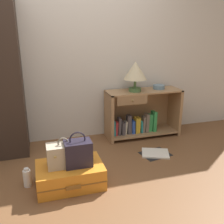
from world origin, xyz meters
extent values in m
plane|color=brown|center=(0.00, 0.00, 0.00)|extent=(9.00, 9.00, 0.00)
cube|color=beige|center=(0.00, 1.50, 1.30)|extent=(6.40, 0.10, 2.60)
cube|color=#A37A51|center=(0.43, 1.23, 0.34)|extent=(0.04, 0.37, 0.68)
cube|color=#A37A51|center=(1.46, 1.23, 0.34)|extent=(0.04, 0.37, 0.68)
cube|color=#A37A51|center=(0.94, 1.23, 0.67)|extent=(1.07, 0.37, 0.02)
cube|color=#A37A51|center=(0.94, 1.23, 0.06)|extent=(0.99, 0.37, 0.02)
cube|color=#A37A51|center=(0.94, 1.41, 0.34)|extent=(0.99, 0.01, 0.66)
cube|color=#8F6B47|center=(0.70, 1.06, 0.60)|extent=(0.43, 0.02, 0.12)
sphere|color=#9E844C|center=(0.70, 1.04, 0.60)|extent=(0.02, 0.02, 0.02)
cube|color=teal|center=(0.49, 1.20, 0.18)|extent=(0.04, 0.10, 0.22)
cube|color=red|center=(0.53, 1.20, 0.16)|extent=(0.05, 0.08, 0.20)
cube|color=#4C474C|center=(0.57, 1.20, 0.19)|extent=(0.05, 0.10, 0.25)
cube|color=#4C474C|center=(0.63, 1.20, 0.16)|extent=(0.05, 0.12, 0.18)
cube|color=beige|center=(0.67, 1.20, 0.16)|extent=(0.04, 0.08, 0.19)
cube|color=#4C474C|center=(0.72, 1.20, 0.20)|extent=(0.06, 0.10, 0.28)
cube|color=#2D51B2|center=(0.78, 1.20, 0.16)|extent=(0.05, 0.11, 0.19)
cube|color=gold|center=(0.82, 1.20, 0.18)|extent=(0.03, 0.12, 0.23)
cube|color=gold|center=(0.86, 1.20, 0.18)|extent=(0.05, 0.10, 0.23)
cube|color=teal|center=(0.90, 1.20, 0.16)|extent=(0.04, 0.11, 0.18)
cube|color=#726659|center=(0.94, 1.20, 0.18)|extent=(0.05, 0.10, 0.23)
cube|color=#726659|center=(0.99, 1.20, 0.20)|extent=(0.05, 0.12, 0.27)
cube|color=green|center=(1.05, 1.20, 0.19)|extent=(0.07, 0.09, 0.26)
cube|color=green|center=(1.11, 1.20, 0.21)|extent=(0.05, 0.13, 0.30)
cylinder|color=#4C7542|center=(0.80, 1.21, 0.71)|extent=(0.17, 0.17, 0.05)
cylinder|color=#4C7542|center=(0.80, 1.21, 0.79)|extent=(0.04, 0.04, 0.12)
cone|color=beige|center=(0.80, 1.21, 0.97)|extent=(0.32, 0.32, 0.24)
cylinder|color=slate|center=(1.19, 1.26, 0.71)|extent=(0.17, 0.17, 0.06)
cube|color=orange|center=(-0.26, 0.25, 0.11)|extent=(0.65, 0.44, 0.22)
cube|color=brown|center=(-0.26, 0.25, 0.11)|extent=(0.66, 0.44, 0.01)
cube|color=brown|center=(-0.26, 0.02, 0.11)|extent=(0.14, 0.02, 0.03)
cube|color=#B7A88E|center=(-0.31, 0.26, 0.33)|extent=(0.32, 0.18, 0.22)
torus|color=gray|center=(-0.31, 0.26, 0.46)|extent=(0.11, 0.02, 0.11)
cube|color=tan|center=(-0.40, 0.16, 0.37)|extent=(0.02, 0.01, 0.02)
cube|color=tan|center=(-0.22, 0.16, 0.37)|extent=(0.02, 0.01, 0.02)
cube|color=#231E2D|center=(-0.17, 0.23, 0.35)|extent=(0.26, 0.18, 0.25)
torus|color=#231E2D|center=(-0.17, 0.23, 0.49)|extent=(0.16, 0.01, 0.16)
cylinder|color=white|center=(-0.67, 0.35, 0.09)|extent=(0.08, 0.08, 0.18)
cylinder|color=silver|center=(-0.67, 0.35, 0.19)|extent=(0.05, 0.05, 0.02)
cube|color=white|center=(0.86, 0.61, 0.01)|extent=(0.41, 0.37, 0.02)
cube|color=black|center=(0.86, 0.61, 0.00)|extent=(0.40, 0.34, 0.01)
camera|label=1|loc=(-0.51, -2.04, 1.49)|focal=41.32mm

